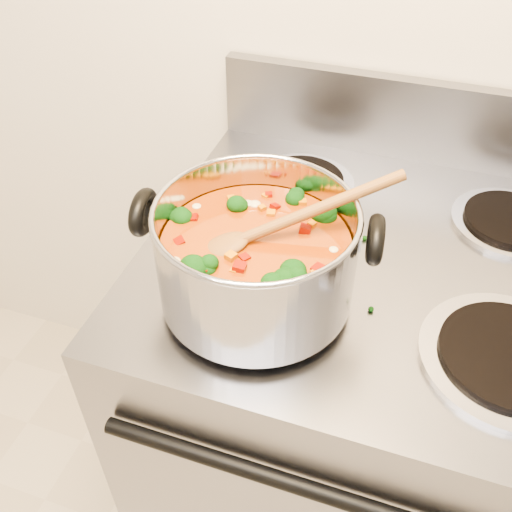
{
  "coord_description": "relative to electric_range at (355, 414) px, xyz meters",
  "views": [
    {
      "loc": [
        0.02,
        0.45,
        1.54
      ],
      "look_at": [
        -0.16,
        1.0,
        1.01
      ],
      "focal_mm": 40.0,
      "sensor_mm": 36.0,
      "label": 1
    }
  ],
  "objects": [
    {
      "name": "cooktop_crumbs",
      "position": [
        -0.31,
        -0.17,
        0.46
      ],
      "size": [
        0.06,
        0.31,
        0.01
      ],
      "color": "black",
      "rests_on": "electric_range"
    },
    {
      "name": "electric_range",
      "position": [
        0.0,
        0.0,
        0.0
      ],
      "size": [
        0.78,
        0.7,
        1.08
      ],
      "color": "gray",
      "rests_on": "ground"
    },
    {
      "name": "wooden_spoon",
      "position": [
        -0.15,
        -0.15,
        0.59
      ],
      "size": [
        0.26,
        0.18,
        0.1
      ],
      "rotation": [
        0.0,
        0.0,
        0.56
      ],
      "color": "brown",
      "rests_on": "stockpot"
    },
    {
      "name": "stockpot",
      "position": [
        -0.17,
        -0.16,
        0.54
      ],
      "size": [
        0.34,
        0.28,
        0.17
      ],
      "rotation": [
        0.0,
        0.0,
        0.14
      ],
      "color": "#A8A8B0",
      "rests_on": "electric_range"
    }
  ]
}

